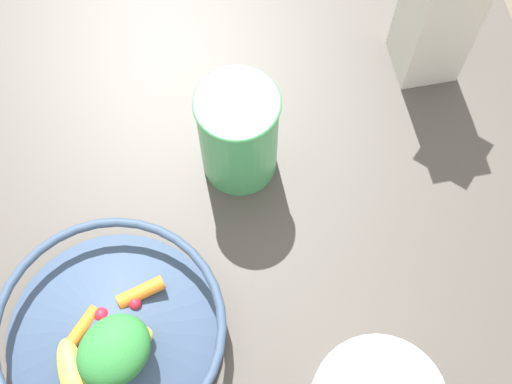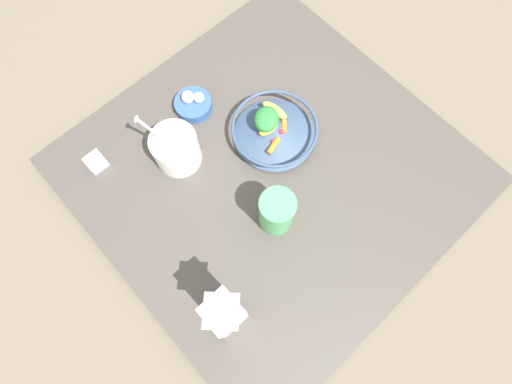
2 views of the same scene
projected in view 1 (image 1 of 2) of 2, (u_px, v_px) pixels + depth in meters
ground_plane at (182, 275)px, 0.83m from camera, size 6.00×6.00×0.00m
countertop at (181, 271)px, 0.81m from camera, size 0.95×0.95×0.03m
fruit_bowl at (111, 334)px, 0.73m from camera, size 0.24×0.24×0.09m
drinking_cup at (238, 133)px, 0.78m from camera, size 0.09×0.09×0.14m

